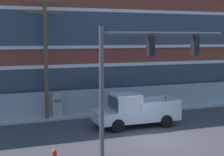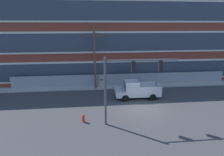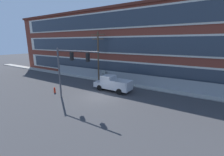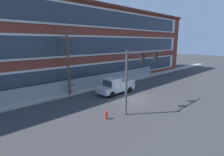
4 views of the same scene
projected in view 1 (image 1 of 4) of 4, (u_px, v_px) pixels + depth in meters
name	position (u px, v px, depth m)	size (l,w,h in m)	color
ground_plane	(158.00, 140.00, 18.64)	(160.00, 160.00, 0.00)	#38383A
sidewalk_building_side	(112.00, 112.00, 25.13)	(80.00, 1.70, 0.16)	#9E9B93
brick_mill_building	(74.00, 30.00, 28.86)	(55.37, 9.57, 12.34)	brown
chain_link_fence	(97.00, 101.00, 24.96)	(30.38, 0.06, 1.85)	gray
traffic_signal_mast	(140.00, 66.00, 15.06)	(6.08, 0.43, 6.02)	#4C4C51
pickup_truck_silver	(134.00, 111.00, 21.37)	(5.40, 2.14, 2.09)	#B2B5BA
utility_pole_near_corner	(46.00, 51.00, 22.33)	(2.75, 0.26, 8.35)	brown
electrical_cabinet	(57.00, 105.00, 23.54)	(0.69, 0.44, 1.77)	#939993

